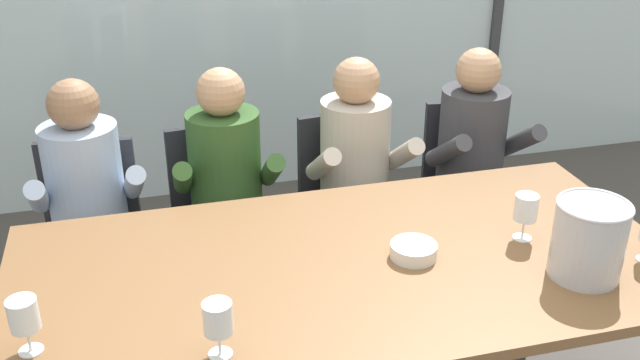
{
  "coord_description": "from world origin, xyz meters",
  "views": [
    {
      "loc": [
        -0.63,
        -2.02,
        2.1
      ],
      "look_at": [
        0.0,
        0.35,
        0.92
      ],
      "focal_mm": 40.75,
      "sensor_mm": 36.0,
      "label": 1
    }
  ],
  "objects_px": {
    "person_charcoal_jacket": "(478,159)",
    "wine_glass_near_bucket": "(218,320)",
    "chair_center": "(347,191)",
    "wine_glass_center_pour": "(24,317)",
    "chair_near_curtain": "(91,227)",
    "chair_right_of_center": "(468,178)",
    "wine_glass_by_right_taster": "(526,208)",
    "person_olive_shirt": "(228,187)",
    "dining_table": "(346,279)",
    "person_beige_jumper": "(360,172)",
    "tasting_bowl": "(414,251)",
    "chair_left_of_center": "(220,207)",
    "ice_bucket_primary": "(589,239)",
    "person_pale_blue_shirt": "(89,203)"
  },
  "relations": [
    {
      "from": "tasting_bowl",
      "to": "wine_glass_by_right_taster",
      "type": "height_order",
      "value": "wine_glass_by_right_taster"
    },
    {
      "from": "person_beige_jumper",
      "to": "tasting_bowl",
      "type": "bearing_deg",
      "value": -97.38
    },
    {
      "from": "person_charcoal_jacket",
      "to": "wine_glass_near_bucket",
      "type": "bearing_deg",
      "value": -142.21
    },
    {
      "from": "person_beige_jumper",
      "to": "wine_glass_by_right_taster",
      "type": "relative_size",
      "value": 6.97
    },
    {
      "from": "person_beige_jumper",
      "to": "wine_glass_near_bucket",
      "type": "bearing_deg",
      "value": -125.44
    },
    {
      "from": "wine_glass_center_pour",
      "to": "wine_glass_near_bucket",
      "type": "bearing_deg",
      "value": -16.48
    },
    {
      "from": "chair_right_of_center",
      "to": "wine_glass_center_pour",
      "type": "xyz_separation_m",
      "value": [
        -1.94,
        -1.2,
        0.37
      ]
    },
    {
      "from": "chair_left_of_center",
      "to": "person_charcoal_jacket",
      "type": "relative_size",
      "value": 0.74
    },
    {
      "from": "chair_near_curtain",
      "to": "wine_glass_near_bucket",
      "type": "distance_m",
      "value": 1.43
    },
    {
      "from": "person_beige_jumper",
      "to": "chair_center",
      "type": "bearing_deg",
      "value": 91.78
    },
    {
      "from": "chair_left_of_center",
      "to": "ice_bucket_primary",
      "type": "bearing_deg",
      "value": -55.19
    },
    {
      "from": "person_olive_shirt",
      "to": "person_beige_jumper",
      "type": "distance_m",
      "value": 0.61
    },
    {
      "from": "chair_right_of_center",
      "to": "person_charcoal_jacket",
      "type": "xyz_separation_m",
      "value": [
        -0.03,
        -0.15,
        0.17
      ]
    },
    {
      "from": "person_pale_blue_shirt",
      "to": "person_beige_jumper",
      "type": "distance_m",
      "value": 1.19
    },
    {
      "from": "person_charcoal_jacket",
      "to": "tasting_bowl",
      "type": "height_order",
      "value": "person_charcoal_jacket"
    },
    {
      "from": "person_pale_blue_shirt",
      "to": "chair_left_of_center",
      "type": "bearing_deg",
      "value": 9.73
    },
    {
      "from": "wine_glass_by_right_taster",
      "to": "person_charcoal_jacket",
      "type": "bearing_deg",
      "value": 73.73
    },
    {
      "from": "person_olive_shirt",
      "to": "wine_glass_near_bucket",
      "type": "xyz_separation_m",
      "value": [
        -0.19,
        -1.2,
        0.19
      ]
    },
    {
      "from": "wine_glass_by_right_taster",
      "to": "dining_table",
      "type": "bearing_deg",
      "value": 179.49
    },
    {
      "from": "chair_center",
      "to": "wine_glass_center_pour",
      "type": "height_order",
      "value": "wine_glass_center_pour"
    },
    {
      "from": "chair_right_of_center",
      "to": "person_charcoal_jacket",
      "type": "bearing_deg",
      "value": -94.95
    },
    {
      "from": "chair_center",
      "to": "person_olive_shirt",
      "type": "xyz_separation_m",
      "value": [
        -0.6,
        -0.16,
        0.17
      ]
    },
    {
      "from": "chair_center",
      "to": "wine_glass_by_right_taster",
      "type": "distance_m",
      "value": 1.12
    },
    {
      "from": "chair_near_curtain",
      "to": "wine_glass_near_bucket",
      "type": "relative_size",
      "value": 5.14
    },
    {
      "from": "person_charcoal_jacket",
      "to": "wine_glass_center_pour",
      "type": "bearing_deg",
      "value": -154.26
    },
    {
      "from": "chair_right_of_center",
      "to": "person_beige_jumper",
      "type": "xyz_separation_m",
      "value": [
        -0.62,
        -0.15,
        0.17
      ]
    },
    {
      "from": "dining_table",
      "to": "person_charcoal_jacket",
      "type": "xyz_separation_m",
      "value": [
        0.91,
        0.83,
        -0.01
      ]
    },
    {
      "from": "chair_center",
      "to": "wine_glass_center_pour",
      "type": "bearing_deg",
      "value": -144.84
    },
    {
      "from": "ice_bucket_primary",
      "to": "wine_glass_center_pour",
      "type": "bearing_deg",
      "value": 178.29
    },
    {
      "from": "wine_glass_by_right_taster",
      "to": "person_beige_jumper",
      "type": "bearing_deg",
      "value": 112.37
    },
    {
      "from": "person_beige_jumper",
      "to": "chair_left_of_center",
      "type": "bearing_deg",
      "value": 164.39
    },
    {
      "from": "chair_near_curtain",
      "to": "chair_left_of_center",
      "type": "bearing_deg",
      "value": 10.27
    },
    {
      "from": "chair_near_curtain",
      "to": "person_olive_shirt",
      "type": "height_order",
      "value": "person_olive_shirt"
    },
    {
      "from": "chair_center",
      "to": "chair_right_of_center",
      "type": "bearing_deg",
      "value": -8.84
    },
    {
      "from": "person_charcoal_jacket",
      "to": "tasting_bowl",
      "type": "bearing_deg",
      "value": -131.28
    },
    {
      "from": "ice_bucket_primary",
      "to": "chair_center",
      "type": "bearing_deg",
      "value": 108.85
    },
    {
      "from": "chair_near_curtain",
      "to": "person_charcoal_jacket",
      "type": "relative_size",
      "value": 0.74
    },
    {
      "from": "person_charcoal_jacket",
      "to": "wine_glass_by_right_taster",
      "type": "bearing_deg",
      "value": -109.42
    },
    {
      "from": "chair_near_curtain",
      "to": "person_charcoal_jacket",
      "type": "distance_m",
      "value": 1.81
    },
    {
      "from": "chair_right_of_center",
      "to": "wine_glass_center_pour",
      "type": "height_order",
      "value": "wine_glass_center_pour"
    },
    {
      "from": "chair_right_of_center",
      "to": "wine_glass_center_pour",
      "type": "bearing_deg",
      "value": -140.74
    },
    {
      "from": "chair_center",
      "to": "person_pale_blue_shirt",
      "type": "distance_m",
      "value": 1.2
    },
    {
      "from": "person_pale_blue_shirt",
      "to": "tasting_bowl",
      "type": "xyz_separation_m",
      "value": [
        1.11,
        -0.86,
        0.1
      ]
    },
    {
      "from": "person_charcoal_jacket",
      "to": "chair_right_of_center",
      "type": "bearing_deg",
      "value": 74.39
    },
    {
      "from": "ice_bucket_primary",
      "to": "wine_glass_near_bucket",
      "type": "bearing_deg",
      "value": -175.26
    },
    {
      "from": "dining_table",
      "to": "chair_near_curtain",
      "type": "bearing_deg",
      "value": 133.32
    },
    {
      "from": "chair_left_of_center",
      "to": "wine_glass_by_right_taster",
      "type": "distance_m",
      "value": 1.44
    },
    {
      "from": "dining_table",
      "to": "chair_right_of_center",
      "type": "distance_m",
      "value": 1.37
    },
    {
      "from": "person_charcoal_jacket",
      "to": "wine_glass_by_right_taster",
      "type": "distance_m",
      "value": 0.9
    },
    {
      "from": "ice_bucket_primary",
      "to": "wine_glass_center_pour",
      "type": "height_order",
      "value": "ice_bucket_primary"
    }
  ]
}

